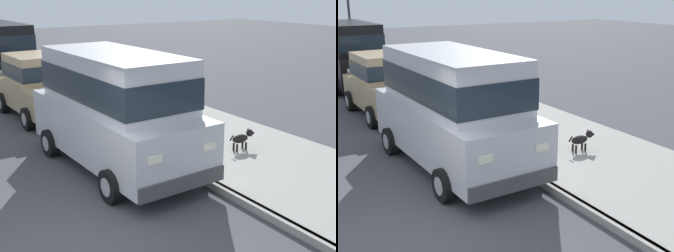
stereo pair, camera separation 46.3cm
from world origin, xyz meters
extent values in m
plane|color=#424247|center=(0.00, 0.00, 0.00)|extent=(80.00, 80.00, 0.00)
cube|color=gray|center=(3.20, 0.00, 0.07)|extent=(0.16, 64.00, 0.14)
cube|color=#99968E|center=(5.00, 0.00, 0.07)|extent=(3.60, 64.00, 0.14)
cube|color=#BCBCC1|center=(2.16, 2.57, 0.87)|extent=(2.03, 4.85, 1.10)
cube|color=#BCBCC1|center=(2.16, 2.57, 1.97)|extent=(1.77, 3.84, 1.10)
cube|color=#19232D|center=(2.16, 2.57, 1.89)|extent=(1.81, 3.88, 0.61)
cube|color=#424243|center=(2.22, 0.22, 0.46)|extent=(1.87, 0.25, 0.28)
cube|color=#424243|center=(2.10, 4.92, 0.46)|extent=(1.87, 0.25, 0.28)
cylinder|color=black|center=(3.15, 1.10, 0.32)|extent=(0.24, 0.65, 0.64)
cylinder|color=#9E9EA3|center=(3.15, 1.10, 0.32)|extent=(0.25, 0.36, 0.35)
cylinder|color=black|center=(1.25, 1.05, 0.32)|extent=(0.24, 0.65, 0.64)
cylinder|color=#9E9EA3|center=(1.25, 1.05, 0.32)|extent=(0.25, 0.36, 0.35)
cylinder|color=black|center=(3.07, 4.08, 0.32)|extent=(0.24, 0.65, 0.64)
cylinder|color=#9E9EA3|center=(3.07, 4.08, 0.32)|extent=(0.25, 0.36, 0.35)
cylinder|color=black|center=(1.17, 4.03, 0.32)|extent=(0.24, 0.65, 0.64)
cylinder|color=#9E9EA3|center=(1.17, 4.03, 0.32)|extent=(0.25, 0.36, 0.35)
cube|color=#EAEACC|center=(2.81, 0.20, 1.04)|extent=(0.28, 0.09, 0.14)
cube|color=#EAEACC|center=(1.63, 0.17, 1.04)|extent=(0.28, 0.09, 0.14)
cube|color=tan|center=(2.18, 7.53, 0.70)|extent=(1.85, 3.76, 0.76)
cube|color=tan|center=(2.17, 7.78, 1.48)|extent=(1.58, 1.95, 0.80)
cube|color=#19232D|center=(2.17, 7.78, 1.42)|extent=(1.61, 1.99, 0.44)
cube|color=#3E3527|center=(2.25, 5.73, 0.46)|extent=(1.69, 0.26, 0.28)
cube|color=#3E3527|center=(2.12, 9.33, 0.46)|extent=(1.69, 0.26, 0.28)
cylinder|color=black|center=(3.08, 6.41, 0.32)|extent=(0.24, 0.65, 0.64)
cylinder|color=#9E9EA3|center=(3.08, 6.41, 0.32)|extent=(0.25, 0.36, 0.35)
cylinder|color=black|center=(1.36, 6.35, 0.32)|extent=(0.24, 0.65, 0.64)
cylinder|color=#9E9EA3|center=(1.36, 6.35, 0.32)|extent=(0.25, 0.36, 0.35)
cylinder|color=black|center=(3.00, 8.70, 0.32)|extent=(0.24, 0.65, 0.64)
cylinder|color=#9E9EA3|center=(3.00, 8.70, 0.32)|extent=(0.25, 0.36, 0.35)
cylinder|color=black|center=(1.28, 8.64, 0.32)|extent=(0.24, 0.65, 0.64)
cylinder|color=#9E9EA3|center=(1.28, 8.64, 0.32)|extent=(0.25, 0.36, 0.35)
cube|color=#EAEACC|center=(2.78, 5.72, 0.81)|extent=(0.28, 0.09, 0.14)
cube|color=#EAEACC|center=(1.71, 5.68, 0.81)|extent=(0.28, 0.09, 0.14)
cube|color=black|center=(2.22, 12.60, 0.87)|extent=(2.08, 4.87, 1.10)
cube|color=black|center=(2.22, 12.60, 1.97)|extent=(1.81, 3.86, 1.10)
cube|color=#19232D|center=(2.22, 12.60, 1.89)|extent=(1.85, 3.90, 0.61)
cube|color=black|center=(2.31, 10.25, 0.46)|extent=(1.87, 0.27, 0.28)
cylinder|color=black|center=(3.23, 11.15, 0.32)|extent=(0.24, 0.65, 0.64)
cylinder|color=#9E9EA3|center=(3.23, 11.15, 0.32)|extent=(0.25, 0.36, 0.35)
cylinder|color=black|center=(3.12, 14.12, 0.32)|extent=(0.24, 0.65, 0.64)
cylinder|color=#9E9EA3|center=(3.12, 14.12, 0.32)|extent=(0.25, 0.36, 0.35)
cube|color=#EAEACC|center=(2.90, 10.24, 1.04)|extent=(0.28, 0.09, 0.14)
cube|color=#EAEACC|center=(1.72, 10.20, 1.04)|extent=(0.28, 0.09, 0.14)
ellipsoid|color=black|center=(4.87, 1.57, 0.42)|extent=(0.44, 0.21, 0.20)
cylinder|color=black|center=(5.00, 1.63, 0.23)|extent=(0.05, 0.05, 0.18)
cylinder|color=black|center=(5.00, 1.51, 0.23)|extent=(0.05, 0.05, 0.18)
cylinder|color=black|center=(4.73, 1.63, 0.23)|extent=(0.05, 0.05, 0.18)
cylinder|color=black|center=(4.73, 1.51, 0.23)|extent=(0.05, 0.05, 0.18)
sphere|color=black|center=(5.16, 1.56, 0.51)|extent=(0.17, 0.17, 0.17)
ellipsoid|color=black|center=(5.25, 1.56, 0.49)|extent=(0.11, 0.07, 0.06)
cone|color=black|center=(5.15, 1.61, 0.59)|extent=(0.06, 0.06, 0.07)
cone|color=black|center=(5.14, 1.51, 0.59)|extent=(0.06, 0.06, 0.07)
cylinder|color=black|center=(4.61, 1.57, 0.48)|extent=(0.12, 0.04, 0.13)
cylinder|color=#2D2D33|center=(3.55, 18.05, 2.24)|extent=(0.12, 0.12, 4.20)
camera|label=1|loc=(-2.08, -5.84, 3.76)|focal=48.47mm
camera|label=2|loc=(-1.69, -6.08, 3.76)|focal=48.47mm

